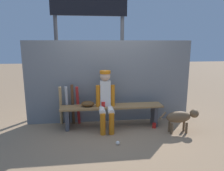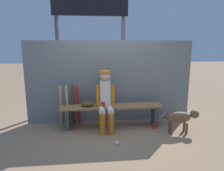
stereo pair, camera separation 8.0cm
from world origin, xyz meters
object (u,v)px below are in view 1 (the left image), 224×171
object	(u,v)px
scoreboard	(92,19)
baseball_glove	(88,104)
bat_aluminum_red	(78,106)
dog	(181,117)
bat_aluminum_silver	(67,106)
cup_on_ground	(154,126)
bat_wood_tan	(61,106)
dugout_bench	(112,111)
bat_wood_dark	(73,105)
cup_on_bench	(103,104)
player_seated	(106,98)
baseball	(117,143)

from	to	relation	value
scoreboard	baseball_glove	bearing A→B (deg)	-97.11
bat_aluminum_red	dog	xyz separation A→B (m)	(2.13, -0.69, -0.12)
bat_aluminum_silver	cup_on_ground	xyz separation A→B (m)	(1.90, -0.40, -0.40)
bat_wood_tan	scoreboard	world-z (taller)	scoreboard
baseball_glove	bat_aluminum_red	distance (m)	0.32
dugout_bench	bat_wood_dark	size ratio (longest dim) A/B	2.36
cup_on_bench	dog	size ratio (longest dim) A/B	0.13
cup_on_ground	player_seated	bearing A→B (deg)	175.88
scoreboard	dog	xyz separation A→B (m)	(1.74, -1.85, -2.11)
bat_aluminum_silver	cup_on_ground	size ratio (longest dim) A/B	8.26
player_seated	baseball	distance (m)	1.00
baseball_glove	scoreboard	bearing A→B (deg)	82.89
bat_aluminum_silver	bat_aluminum_red	bearing A→B (deg)	1.25
dugout_bench	cup_on_bench	xyz separation A→B (m)	(-0.20, -0.07, 0.17)
bat_aluminum_red	cup_on_ground	bearing A→B (deg)	-13.58
bat_wood_tan	scoreboard	xyz separation A→B (m)	(0.77, 1.16, 1.98)
baseball_glove	bat_wood_dark	xyz separation A→B (m)	(-0.33, 0.24, -0.08)
bat_wood_tan	cup_on_ground	size ratio (longest dim) A/B	8.49
bat_aluminum_red	bat_wood_dark	size ratio (longest dim) A/B	0.96
bat_aluminum_red	cup_on_bench	world-z (taller)	bat_aluminum_red
scoreboard	cup_on_ground	bearing A→B (deg)	-50.92
dog	baseball_glove	bearing A→B (deg)	166.18
cup_on_bench	scoreboard	xyz separation A→B (m)	(-0.16, 1.45, 1.90)
cup_on_bench	bat_wood_tan	bearing A→B (deg)	162.93
player_seated	bat_wood_dark	size ratio (longest dim) A/B	1.34
cup_on_bench	dog	xyz separation A→B (m)	(1.58, -0.41, -0.21)
player_seated	bat_wood_tan	bearing A→B (deg)	161.41
dugout_bench	player_seated	bearing A→B (deg)	-142.86
player_seated	bat_aluminum_silver	distance (m)	0.93
bat_aluminum_red	bat_wood_dark	bearing A→B (deg)	169.07
bat_wood_tan	baseball	bearing A→B (deg)	-43.66
bat_wood_dark	cup_on_ground	bearing A→B (deg)	-13.40
baseball_glove	dog	xyz separation A→B (m)	(1.91, -0.47, -0.22)
cup_on_ground	cup_on_bench	distance (m)	1.22
cup_on_bench	bat_wood_dark	bearing A→B (deg)	155.56
dugout_bench	bat_wood_dark	distance (m)	0.90
baseball_glove	bat_wood_dark	bearing A→B (deg)	144.60
bat_wood_dark	bat_wood_tan	size ratio (longest dim) A/B	1.01
baseball	dog	bearing A→B (deg)	15.32
baseball	cup_on_ground	distance (m)	1.13
baseball_glove	baseball	size ratio (longest dim) A/B	3.78
bat_aluminum_silver	dog	size ratio (longest dim) A/B	1.08
bat_wood_tan	cup_on_ground	xyz separation A→B (m)	(2.04, -0.41, -0.41)
dugout_bench	bat_wood_dark	world-z (taller)	bat_wood_dark
dog	bat_aluminum_silver	bearing A→B (deg)	164.00
bat_aluminum_red	bat_wood_tan	bearing A→B (deg)	179.14
bat_wood_dark	cup_on_bench	world-z (taller)	bat_wood_dark
bat_aluminum_silver	baseball	world-z (taller)	bat_aluminum_silver
player_seated	bat_wood_dark	bearing A→B (deg)	154.19
baseball	bat_aluminum_silver	bearing A→B (deg)	132.81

